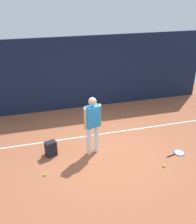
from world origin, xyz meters
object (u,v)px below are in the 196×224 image
object	(u,v)px
tennis_racket	(178,153)
backpack	(51,149)
tennis_ball_mid_court	(102,122)
tennis_ball_by_fence	(164,166)
tennis_player	(93,122)
tennis_ball_near_player	(45,175)

from	to	relation	value
tennis_racket	backpack	distance (m)	3.63
tennis_racket	tennis_ball_mid_court	world-z (taller)	tennis_ball_mid_court
tennis_ball_mid_court	backpack	bearing A→B (deg)	-142.97
tennis_racket	tennis_ball_by_fence	bearing A→B (deg)	-160.55
tennis_ball_by_fence	tennis_ball_mid_court	world-z (taller)	same
tennis_ball_by_fence	tennis_player	bearing A→B (deg)	144.89
tennis_player	tennis_ball_by_fence	distance (m)	2.21
tennis_ball_near_player	tennis_ball_by_fence	size ratio (longest dim) A/B	1.00
tennis_racket	tennis_ball_by_fence	xyz separation A→B (m)	(-0.70, -0.44, 0.02)
tennis_player	tennis_ball_mid_court	world-z (taller)	tennis_player
backpack	tennis_ball_mid_court	size ratio (longest dim) A/B	6.67
backpack	tennis_ball_near_player	size ratio (longest dim) A/B	6.67
tennis_ball_by_fence	backpack	bearing A→B (deg)	154.72
backpack	tennis_ball_mid_court	distance (m)	2.38
tennis_player	tennis_racket	xyz separation A→B (m)	(2.34, -0.71, -0.95)
backpack	tennis_ball_mid_court	world-z (taller)	backpack
tennis_player	tennis_ball_mid_court	distance (m)	1.99
tennis_racket	tennis_ball_by_fence	size ratio (longest dim) A/B	9.64
tennis_player	tennis_ball_near_player	world-z (taller)	tennis_player
backpack	tennis_ball_by_fence	bearing A→B (deg)	136.42
tennis_racket	tennis_ball_near_player	size ratio (longest dim) A/B	9.64
tennis_racket	tennis_ball_near_player	xyz separation A→B (m)	(-3.76, 0.04, 0.02)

